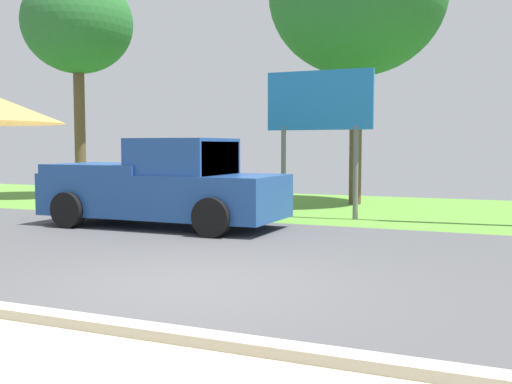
# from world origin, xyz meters

# --- Properties ---
(ground_plane) EXTENTS (40.00, 22.00, 0.20)m
(ground_plane) POSITION_xyz_m (0.00, 2.95, -0.05)
(ground_plane) COLOR #4C4C4F
(pickup_truck) EXTENTS (5.20, 2.28, 1.88)m
(pickup_truck) POSITION_xyz_m (-3.21, 4.54, 0.87)
(pickup_truck) COLOR #1E478C
(pickup_truck) RESTS_ON ground_plane
(roadside_billboard) EXTENTS (2.60, 0.12, 3.50)m
(roadside_billboard) POSITION_xyz_m (-0.64, 7.35, 2.55)
(roadside_billboard) COLOR slate
(roadside_billboard) RESTS_ON ground_plane
(tree_left_far) EXTENTS (3.58, 3.58, 7.35)m
(tree_left_far) POSITION_xyz_m (-9.62, 9.66, 5.67)
(tree_left_far) COLOR brown
(tree_left_far) RESTS_ON ground_plane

